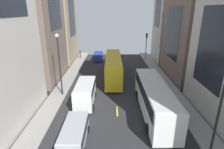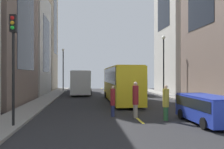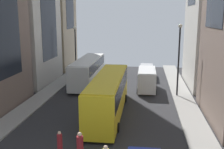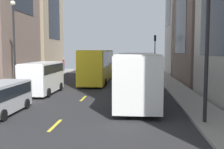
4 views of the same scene
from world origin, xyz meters
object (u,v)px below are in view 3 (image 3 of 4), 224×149
at_px(city_bus_white, 88,69).
at_px(streetcar_yellow, 109,92).
at_px(delivery_van_white, 147,78).
at_px(car_silver_1, 147,71).
at_px(pedestrian_waiting_curb, 60,146).

bearing_deg(city_bus_white, streetcar_yellow, -68.94).
xyz_separation_m(delivery_van_white, car_silver_1, (-0.03, 7.03, -0.48)).
distance_m(streetcar_yellow, delivery_van_white, 9.45).
relative_size(city_bus_white, pedestrian_waiting_curb, 5.60).
relative_size(city_bus_white, streetcar_yellow, 0.92).
bearing_deg(pedestrian_waiting_curb, city_bus_white, 94.13).
relative_size(city_bus_white, car_silver_1, 2.47).
xyz_separation_m(delivery_van_white, pedestrian_waiting_curb, (-5.24, -17.52, -0.43)).
height_order(delivery_van_white, car_silver_1, delivery_van_white).
bearing_deg(delivery_van_white, pedestrian_waiting_curb, -106.64).
xyz_separation_m(streetcar_yellow, car_silver_1, (3.40, 15.81, -1.09)).
xyz_separation_m(city_bus_white, car_silver_1, (7.65, 4.79, -0.98)).
relative_size(streetcar_yellow, car_silver_1, 2.67).
xyz_separation_m(streetcar_yellow, pedestrian_waiting_curb, (-1.80, -8.74, -1.04)).
bearing_deg(car_silver_1, streetcar_yellow, -102.14).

